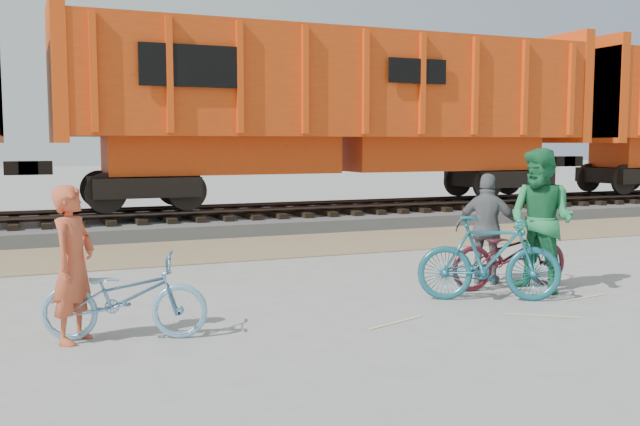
# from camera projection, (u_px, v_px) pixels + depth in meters

# --- Properties ---
(ground) EXTENTS (120.00, 120.00, 0.00)m
(ground) POSITION_uv_depth(u_px,v_px,m) (434.00, 301.00, 9.42)
(ground) COLOR #9E9E99
(ground) RESTS_ON ground
(gravel_strip) EXTENTS (120.00, 3.00, 0.02)m
(gravel_strip) POSITION_uv_depth(u_px,v_px,m) (290.00, 246.00, 14.47)
(gravel_strip) COLOR #947F5C
(gravel_strip) RESTS_ON ground
(ballast_bed) EXTENTS (120.00, 4.00, 0.30)m
(ballast_bed) POSITION_uv_depth(u_px,v_px,m) (242.00, 221.00, 17.68)
(ballast_bed) COLOR slate
(ballast_bed) RESTS_ON ground
(track) EXTENTS (120.00, 2.60, 0.24)m
(track) POSITION_uv_depth(u_px,v_px,m) (241.00, 208.00, 17.64)
(track) COLOR black
(track) RESTS_ON ballast_bed
(hopper_car_center) EXTENTS (14.00, 3.13, 4.65)m
(hopper_car_center) POSITION_uv_depth(u_px,v_px,m) (339.00, 107.00, 18.40)
(hopper_car_center) COLOR black
(hopper_car_center) RESTS_ON track
(bicycle_blue) EXTENTS (1.84, 1.10, 0.92)m
(bicycle_blue) POSITION_uv_depth(u_px,v_px,m) (125.00, 297.00, 7.57)
(bicycle_blue) COLOR #74AACA
(bicycle_blue) RESTS_ON ground
(bicycle_teal) EXTENTS (1.92, 1.32, 1.13)m
(bicycle_teal) POSITION_uv_depth(u_px,v_px,m) (489.00, 259.00, 9.41)
(bicycle_teal) COLOR #1D6475
(bicycle_teal) RESTS_ON ground
(bicycle_maroon) EXTENTS (1.92, 0.72, 1.00)m
(bicycle_maroon) POSITION_uv_depth(u_px,v_px,m) (510.00, 254.00, 10.26)
(bicycle_maroon) COLOR #501720
(bicycle_maroon) RESTS_ON ground
(person_solo) EXTENTS (0.66, 0.72, 1.66)m
(person_solo) POSITION_uv_depth(u_px,v_px,m) (73.00, 264.00, 7.43)
(person_solo) COLOR #CB5230
(person_solo) RESTS_ON ground
(person_man) EXTENTS (1.04, 1.18, 2.02)m
(person_man) POSITION_uv_depth(u_px,v_px,m) (541.00, 221.00, 9.93)
(person_man) COLOR #217A44
(person_man) RESTS_ON ground
(person_woman) EXTENTS (0.96, 0.97, 1.64)m
(person_woman) POSITION_uv_depth(u_px,v_px,m) (488.00, 229.00, 10.55)
(person_woman) COLOR slate
(person_woman) RESTS_ON ground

